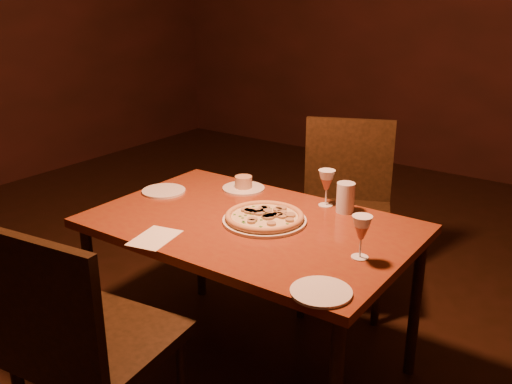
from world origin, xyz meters
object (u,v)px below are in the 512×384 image
Objects in this scene: chair_far at (345,203)px; pizza_plate at (265,217)px; dining_table at (251,236)px; chair_near at (82,343)px.

chair_far is 0.80m from pizza_plate.
pizza_plate reaches higher than dining_table.
chair_far is at bearing 91.00° from pizza_plate.
dining_table is 0.10m from pizza_plate.
chair_far is at bearing 78.73° from chair_near.
pizza_plate is at bearing 35.13° from dining_table.
pizza_plate is at bearing 74.36° from chair_near.
pizza_plate is (0.01, -0.78, 0.18)m from chair_far.
chair_near is 0.89m from pizza_plate.
dining_table is 1.36× the size of chair_near.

